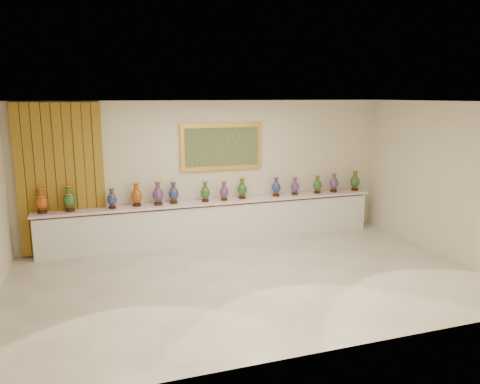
# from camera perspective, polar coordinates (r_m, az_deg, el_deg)

# --- Properties ---
(ground) EXTENTS (8.00, 8.00, 0.00)m
(ground) POSITION_cam_1_polar(r_m,az_deg,el_deg) (8.20, 1.22, -10.52)
(ground) COLOR beige
(ground) RESTS_ON ground
(room) EXTENTS (8.00, 8.00, 8.00)m
(room) POSITION_cam_1_polar(r_m,az_deg,el_deg) (9.70, -17.93, 2.13)
(room) COLOR beige
(room) RESTS_ON ground
(counter) EXTENTS (7.28, 0.48, 0.90)m
(counter) POSITION_cam_1_polar(r_m,az_deg,el_deg) (10.11, -3.13, -3.60)
(counter) COLOR white
(counter) RESTS_ON ground
(vase_0) EXTENTS (0.27, 0.27, 0.49)m
(vase_0) POSITION_cam_1_polar(r_m,az_deg,el_deg) (9.63, -23.02, -1.11)
(vase_0) COLOR #321A0E
(vase_0) RESTS_ON counter
(vase_1) EXTENTS (0.24, 0.24, 0.51)m
(vase_1) POSITION_cam_1_polar(r_m,az_deg,el_deg) (9.60, -20.07, -0.90)
(vase_1) COLOR #321A0E
(vase_1) RESTS_ON counter
(vase_2) EXTENTS (0.21, 0.21, 0.41)m
(vase_2) POSITION_cam_1_polar(r_m,az_deg,el_deg) (9.59, -15.34, -0.86)
(vase_2) COLOR #321A0E
(vase_2) RESTS_ON counter
(vase_3) EXTENTS (0.23, 0.23, 0.49)m
(vase_3) POSITION_cam_1_polar(r_m,az_deg,el_deg) (9.66, -12.50, -0.42)
(vase_3) COLOR #321A0E
(vase_3) RESTS_ON counter
(vase_4) EXTENTS (0.29, 0.29, 0.49)m
(vase_4) POSITION_cam_1_polar(r_m,az_deg,el_deg) (9.68, -9.98, -0.29)
(vase_4) COLOR #321A0E
(vase_4) RESTS_ON counter
(vase_5) EXTENTS (0.22, 0.22, 0.46)m
(vase_5) POSITION_cam_1_polar(r_m,az_deg,el_deg) (9.78, -8.10, -0.19)
(vase_5) COLOR #321A0E
(vase_5) RESTS_ON counter
(vase_6) EXTENTS (0.26, 0.26, 0.43)m
(vase_6) POSITION_cam_1_polar(r_m,az_deg,el_deg) (9.87, -4.26, -0.07)
(vase_6) COLOR #321A0E
(vase_6) RESTS_ON counter
(vase_7) EXTENTS (0.24, 0.24, 0.41)m
(vase_7) POSITION_cam_1_polar(r_m,az_deg,el_deg) (9.97, -1.96, 0.02)
(vase_7) COLOR #321A0E
(vase_7) RESTS_ON counter
(vase_8) EXTENTS (0.27, 0.27, 0.45)m
(vase_8) POSITION_cam_1_polar(r_m,az_deg,el_deg) (10.14, 0.26, 0.33)
(vase_8) COLOR #321A0E
(vase_8) RESTS_ON counter
(vase_9) EXTENTS (0.23, 0.23, 0.43)m
(vase_9) POSITION_cam_1_polar(r_m,az_deg,el_deg) (10.42, 4.43, 0.55)
(vase_9) COLOR #321A0E
(vase_9) RESTS_ON counter
(vase_10) EXTENTS (0.22, 0.22, 0.41)m
(vase_10) POSITION_cam_1_polar(r_m,az_deg,el_deg) (10.61, 6.71, 0.66)
(vase_10) COLOR #321A0E
(vase_10) RESTS_ON counter
(vase_11) EXTENTS (0.25, 0.25, 0.42)m
(vase_11) POSITION_cam_1_polar(r_m,az_deg,el_deg) (10.86, 9.42, 0.84)
(vase_11) COLOR #321A0E
(vase_11) RESTS_ON counter
(vase_12) EXTENTS (0.23, 0.23, 0.45)m
(vase_12) POSITION_cam_1_polar(r_m,az_deg,el_deg) (11.05, 11.37, 1.04)
(vase_12) COLOR #321A0E
(vase_12) RESTS_ON counter
(vase_13) EXTENTS (0.26, 0.26, 0.48)m
(vase_13) POSITION_cam_1_polar(r_m,az_deg,el_deg) (11.35, 13.84, 1.27)
(vase_13) COLOR #321A0E
(vase_13) RESTS_ON counter
(label_card) EXTENTS (0.10, 0.06, 0.00)m
(label_card) POSITION_cam_1_polar(r_m,az_deg,el_deg) (9.65, -8.92, -1.62)
(label_card) COLOR white
(label_card) RESTS_ON counter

